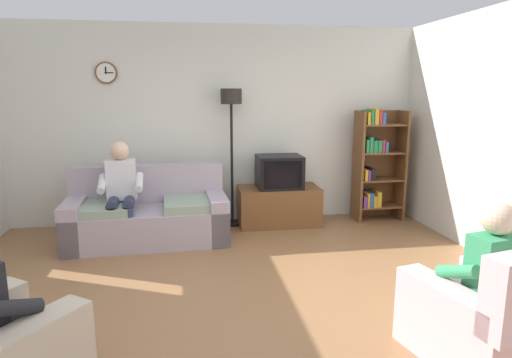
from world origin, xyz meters
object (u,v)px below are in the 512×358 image
tv_stand (279,206)px  person_on_couch (121,188)px  bookshelf (376,163)px  armchair_near_bookshelf (488,321)px  couch (148,216)px  tv (279,172)px  person_in_right_armchair (481,272)px  floor_lamp (231,119)px

tv_stand → person_on_couch: person_on_couch is taller
bookshelf → armchair_near_bookshelf: bookshelf is taller
tv_stand → armchair_near_bookshelf: 3.41m
tv_stand → bookshelf: (1.42, 0.07, 0.56)m
couch → tv_stand: 1.78m
tv → armchair_near_bookshelf: (0.76, -3.31, -0.46)m
tv_stand → person_in_right_armchair: 3.34m
bookshelf → person_on_couch: 3.48m
couch → bookshelf: bookshelf is taller
armchair_near_bookshelf → couch: bearing=130.6°
floor_lamp → armchair_near_bookshelf: bearing=-68.0°
tv → armchair_near_bookshelf: bearing=-77.1°
tv_stand → floor_lamp: size_ratio=0.59×
person_on_couch → person_in_right_armchair: 3.85m
tv_stand → bookshelf: 1.52m
tv → person_in_right_armchair: person_in_right_armchair is taller
floor_lamp → tv: bearing=-11.1°
bookshelf → tv_stand: bearing=-177.2°
bookshelf → armchair_near_bookshelf: (-0.66, -3.40, -0.53)m
couch → tv: (1.72, 0.41, 0.43)m
floor_lamp → person_on_couch: size_ratio=1.49×
floor_lamp → person_in_right_armchair: 3.71m
tv_stand → person_in_right_armchair: size_ratio=0.98×
couch → floor_lamp: floor_lamp is taller
armchair_near_bookshelf → person_in_right_armchair: 0.33m
couch → floor_lamp: 1.66m
tv_stand → bookshelf: bookshelf is taller
floor_lamp → person_in_right_armchair: (1.37, -3.34, -0.85)m
bookshelf → couch: bearing=-170.9°
tv_stand → person_on_couch: bearing=-164.8°
couch → tv: tv is taller
bookshelf → person_in_right_armchair: (-0.68, -3.31, -0.22)m
person_in_right_armchair → armchair_near_bookshelf: bearing=-77.2°
tv → person_in_right_armchair: bearing=-77.1°
bookshelf → person_in_right_armchair: size_ratio=1.41×
tv_stand → floor_lamp: bearing=171.1°
floor_lamp → person_in_right_armchair: floor_lamp is taller
tv_stand → person_in_right_armchair: person_in_right_armchair is taller
tv → bookshelf: 1.42m
person_in_right_armchair → person_on_couch: bearing=135.5°
bookshelf → person_in_right_armchair: 3.39m
bookshelf → floor_lamp: bearing=179.2°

